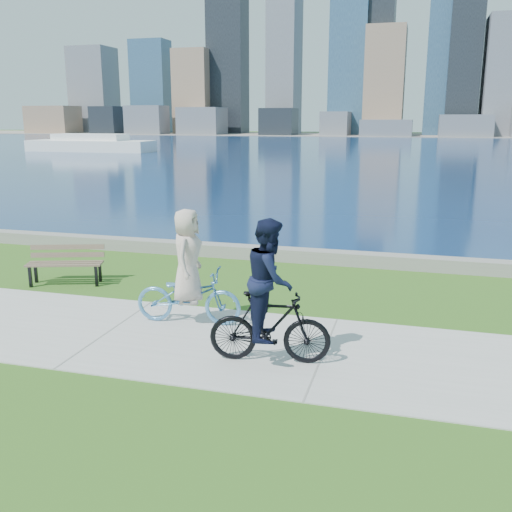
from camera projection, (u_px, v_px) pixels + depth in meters
The scene contains 10 objects.
ground at pixel (110, 331), 10.64m from camera, with size 320.00×320.00×0.00m, color #2C5717.
concrete_path at pixel (110, 331), 10.64m from camera, with size 80.00×3.50×0.02m, color #ADACA7.
seawall at pixel (219, 250), 16.40m from camera, with size 90.00×0.50×0.35m, color gray.
bay_water at pixel (378, 147), 78.02m from camera, with size 320.00×131.00×0.01m, color #0C264F.
far_shore at pixel (395, 135), 132.29m from camera, with size 320.00×30.00×0.12m, color gray.
city_skyline at pixel (419, 25), 125.85m from camera, with size 179.34×24.18×76.00m.
ferry_near at pixel (91, 144), 67.65m from camera, with size 15.17×4.34×2.06m.
park_bench at pixel (66, 261), 13.61m from camera, with size 1.86×1.12×0.91m.
cyclist_woman at pixel (188, 282), 10.85m from camera, with size 0.91×2.12×2.22m.
cyclist_man at pixel (270, 304), 9.05m from camera, with size 0.85×2.02×2.36m.
Camera 1 is at (5.32, -8.90, 3.88)m, focal length 40.00 mm.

